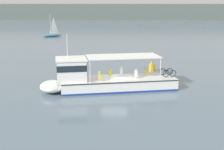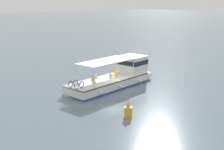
% 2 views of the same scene
% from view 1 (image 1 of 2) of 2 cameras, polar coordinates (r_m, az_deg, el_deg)
% --- Properties ---
extents(ground_plane, '(400.00, 400.00, 0.00)m').
position_cam_1_polar(ground_plane, '(31.01, 0.41, -2.20)').
color(ground_plane, slate).
extents(distant_shoreline, '(400.00, 28.00, 7.62)m').
position_cam_1_polar(distant_shoreline, '(171.18, 0.95, 11.35)').
color(distant_shoreline, '#515B56').
rests_on(distant_shoreline, ground).
extents(ferry_main, '(13.06, 5.46, 5.32)m').
position_cam_1_polar(ferry_main, '(29.85, -1.92, -0.79)').
color(ferry_main, white).
rests_on(ferry_main, ground).
extents(sailboat_near_port, '(4.79, 3.78, 5.40)m').
position_cam_1_polar(sailboat_near_port, '(79.92, -10.68, 7.18)').
color(sailboat_near_port, teal).
rests_on(sailboat_near_port, ground).
extents(channel_buoy, '(0.70, 0.70, 1.40)m').
position_cam_1_polar(channel_buoy, '(38.47, 7.15, 1.51)').
color(channel_buoy, gold).
rests_on(channel_buoy, ground).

